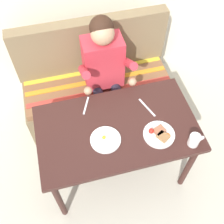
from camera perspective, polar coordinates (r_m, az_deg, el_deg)
The scene contains 9 objects.
ground_plane at distance 2.73m, azimuth 0.81°, elevation -11.28°, with size 8.00×8.00×0.00m, color beige.
table at distance 2.16m, azimuth 1.01°, elevation -4.26°, with size 1.20×0.70×0.73m.
couch at distance 2.85m, azimuth -3.14°, elevation 5.23°, with size 1.44×0.56×1.00m.
person at distance 2.44m, azimuth -1.45°, elevation 8.73°, with size 0.45×0.61×1.21m.
plate_breakfast at distance 2.07m, azimuth 9.64°, elevation -4.50°, with size 0.23×0.23×0.05m.
plate_eggs at distance 2.02m, azimuth -1.34°, elevation -5.65°, with size 0.22×0.22×0.04m.
coffee_mug at distance 2.05m, azimuth 16.49°, elevation -5.49°, with size 0.12×0.08×0.10m.
fork at distance 2.20m, azimuth -5.32°, elevation 1.32°, with size 0.01×0.17×0.01m, color silver.
knife at distance 2.20m, azimuth 7.15°, elevation 0.93°, with size 0.01×0.20×0.01m, color silver.
Camera 1 is at (-0.32, -1.06, 2.49)m, focal length 44.80 mm.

